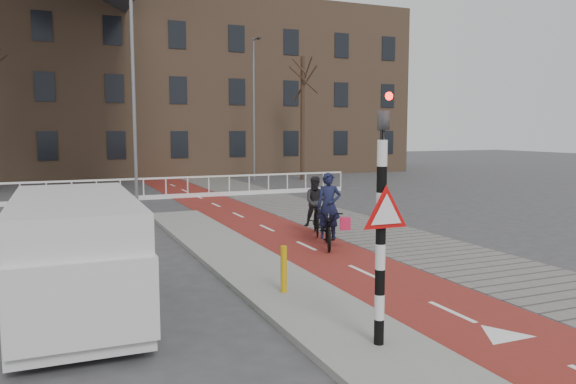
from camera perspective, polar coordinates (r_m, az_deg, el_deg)
name	(u,v)px	position (r m, az deg, el deg)	size (l,w,h in m)	color
ground	(347,306)	(10.27, 6.04, -11.47)	(120.00, 120.00, 0.00)	#38383A
bike_lane	(247,219)	(19.82, -4.21, -2.75)	(2.50, 60.00, 0.01)	maroon
sidewalk	(318,214)	(20.88, 3.09, -2.28)	(3.00, 60.00, 0.01)	slate
curb_island	(240,259)	(13.54, -4.88, -6.81)	(1.80, 16.00, 0.12)	gray
traffic_signal	(382,214)	(7.82, 9.52, -2.17)	(0.80, 0.80, 3.68)	black
bollard	(284,269)	(10.53, -0.44, -7.83)	(0.12, 0.12, 0.88)	#CB980B
cyclist_near	(329,222)	(14.99, 4.17, -3.10)	(1.40, 2.03, 2.00)	black
cyclist_far	(316,211)	(16.71, 2.88, -1.92)	(1.01, 1.66, 1.75)	black
van	(76,254)	(10.05, -20.77, -5.94)	(1.97, 4.75, 2.03)	silver
railing	(47,197)	(25.70, -23.30, -0.49)	(28.00, 0.10, 0.99)	silver
townhouse_row	(75,59)	(40.85, -20.81, 12.52)	(46.00, 10.00, 15.90)	#7F6047
tree_right	(303,119)	(35.28, 1.49, 7.46)	(0.25, 0.25, 7.64)	black
streetlight_near	(134,93)	(20.79, -15.41, 9.66)	(0.12, 0.12, 8.84)	slate
streetlight_right	(254,110)	(34.67, -3.50, 8.28)	(0.12, 0.12, 8.62)	slate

